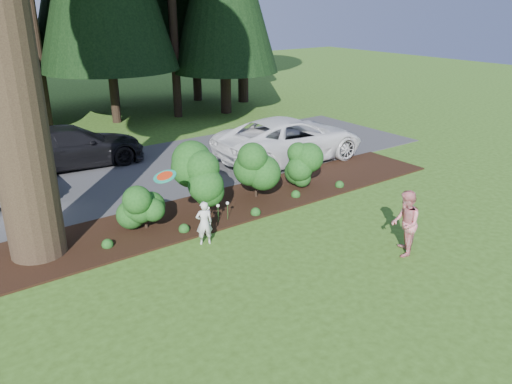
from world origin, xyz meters
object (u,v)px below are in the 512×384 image
frisbee (165,176)px  adult (405,223)px  car_dark_suv (71,147)px  child (204,223)px  car_white_suv (290,139)px

frisbee → adult: bearing=-38.6°
adult → frisbee: (-4.30, 3.43, 1.06)m
car_dark_suv → child: size_ratio=4.53×
car_dark_suv → child: 7.98m
car_white_suv → adult: size_ratio=3.64×
child → frisbee: frisbee is taller
car_white_suv → car_dark_suv: car_white_suv is taller
car_white_suv → child: car_white_suv is taller
adult → frisbee: bearing=-81.7°
car_white_suv → child: (-6.01, -3.99, -0.27)m
car_white_suv → child: bearing=126.2°
car_white_suv → adult: car_white_suv is taller
adult → frisbee: size_ratio=2.94×
child → adult: 4.71m
adult → frisbee: frisbee is taller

